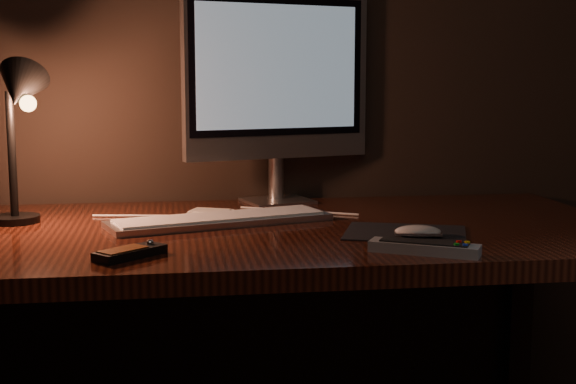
{
  "coord_description": "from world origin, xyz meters",
  "views": [
    {
      "loc": [
        -0.16,
        0.22,
        1.06
      ],
      "look_at": [
        0.07,
        1.73,
        0.84
      ],
      "focal_mm": 50.0,
      "sensor_mm": 36.0,
      "label": 1
    }
  ],
  "objects": [
    {
      "name": "mouse",
      "position": [
        0.32,
        1.7,
        0.76
      ],
      "size": [
        0.1,
        0.07,
        0.02
      ],
      "primitive_type": "ellipsoid",
      "rotation": [
        0.0,
        0.0,
        -0.22
      ],
      "color": "white",
      "rests_on": "desk"
    },
    {
      "name": "desk_lamp",
      "position": [
        -0.47,
        1.95,
        0.99
      ],
      "size": [
        0.16,
        0.18,
        0.35
      ],
      "rotation": [
        0.0,
        0.0,
        0.28
      ],
      "color": "black",
      "rests_on": "desk"
    },
    {
      "name": "papers",
      "position": [
        -0.07,
        2.05,
        0.75
      ],
      "size": [
        0.12,
        0.1,
        0.01
      ],
      "primitive_type": "cube",
      "rotation": [
        0.0,
        0.0,
        -0.29
      ],
      "color": "white",
      "rests_on": "desk"
    },
    {
      "name": "cable",
      "position": [
        -0.02,
        2.0,
        0.75
      ],
      "size": [
        0.56,
        0.22,
        0.01
      ],
      "primitive_type": "cylinder",
      "rotation": [
        0.0,
        1.57,
        -0.37
      ],
      "color": "white",
      "rests_on": "desk"
    },
    {
      "name": "monitor",
      "position": [
        0.1,
        2.17,
        1.05
      ],
      "size": [
        0.47,
        0.18,
        0.5
      ],
      "rotation": [
        0.0,
        0.0,
        0.28
      ],
      "color": "silver",
      "rests_on": "desk"
    },
    {
      "name": "desk",
      "position": [
        0.0,
        1.93,
        0.62
      ],
      "size": [
        1.6,
        0.75,
        0.75
      ],
      "color": "#40190E",
      "rests_on": "ground"
    },
    {
      "name": "tv_remote",
      "position": [
        0.28,
        1.56,
        0.76
      ],
      "size": [
        0.19,
        0.14,
        0.03
      ],
      "rotation": [
        0.0,
        0.0,
        -0.52
      ],
      "color": "gray",
      "rests_on": "desk"
    },
    {
      "name": "media_remote",
      "position": [
        -0.23,
        1.6,
        0.76
      ],
      "size": [
        0.13,
        0.12,
        0.02
      ],
      "rotation": [
        0.0,
        0.0,
        0.74
      ],
      "color": "black",
      "rests_on": "desk"
    },
    {
      "name": "mousepad",
      "position": [
        0.3,
        1.74,
        0.75
      ],
      "size": [
        0.29,
        0.26,
        0.0
      ],
      "primitive_type": "cube",
      "rotation": [
        0.0,
        0.0,
        -0.34
      ],
      "color": "black",
      "rests_on": "desk"
    },
    {
      "name": "keyboard",
      "position": [
        -0.06,
        1.91,
        0.76
      ],
      "size": [
        0.49,
        0.27,
        0.02
      ],
      "primitive_type": "cube",
      "rotation": [
        0.0,
        0.0,
        0.3
      ],
      "color": "silver",
      "rests_on": "desk"
    }
  ]
}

